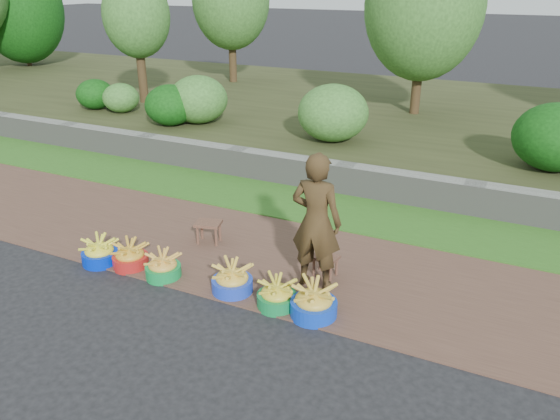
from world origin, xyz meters
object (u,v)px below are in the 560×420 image
at_px(basin_b, 130,256).
at_px(stool_left, 208,226).
at_px(basin_a, 100,252).
at_px(basin_d, 232,280).
at_px(basin_c, 163,267).
at_px(basin_f, 314,302).
at_px(stool_right, 325,260).
at_px(basin_e, 277,295).
at_px(vendor_woman, 316,222).

bearing_deg(basin_b, stool_left, 62.13).
distance_m(basin_a, basin_d, 2.03).
relative_size(basin_c, stool_left, 1.09).
bearing_deg(basin_a, basin_f, 1.88).
xyz_separation_m(basin_a, stool_right, (2.92, 1.01, 0.08)).
distance_m(basin_c, basin_e, 1.64).
height_order(basin_b, stool_left, basin_b).
relative_size(basin_d, basin_f, 0.94).
bearing_deg(basin_d, stool_left, 134.37).
bearing_deg(basin_b, basin_e, -0.11).
bearing_deg(vendor_woman, basin_d, 33.28).
relative_size(basin_a, stool_left, 1.15).
distance_m(basin_c, basin_f, 2.11).
bearing_deg(vendor_woman, basin_f, 110.85).
xyz_separation_m(stool_left, vendor_woman, (1.87, -0.44, 0.62)).
xyz_separation_m(basin_b, vendor_woman, (2.44, 0.63, 0.74)).
relative_size(basin_f, stool_right, 1.57).
relative_size(basin_a, basin_e, 1.02).
relative_size(stool_left, vendor_woman, 0.24).
bearing_deg(basin_d, basin_a, -176.01).
xyz_separation_m(basin_e, vendor_woman, (0.22, 0.63, 0.74)).
distance_m(basin_d, basin_e, 0.65).
xyz_separation_m(basin_c, basin_d, (1.00, 0.08, 0.02)).
relative_size(basin_c, basin_f, 0.85).
bearing_deg(basin_a, stool_right, 19.05).
bearing_deg(basin_e, stool_left, 146.84).
xyz_separation_m(basin_c, stool_left, (-0.00, 1.10, 0.12)).
relative_size(basin_b, vendor_woman, 0.27).
bearing_deg(stool_left, basin_f, -26.69).
height_order(basin_b, basin_c, basin_b).
bearing_deg(basin_c, stool_right, 26.44).
height_order(basin_b, stool_right, basin_b).
distance_m(basin_c, basin_d, 1.00).
height_order(basin_a, basin_b, basin_a).
bearing_deg(stool_right, basin_a, -160.95).
bearing_deg(stool_left, basin_d, -45.63).
bearing_deg(basin_c, stool_left, 90.12).
bearing_deg(vendor_woman, basin_c, 18.79).
distance_m(basin_f, stool_left, 2.37).
height_order(basin_b, vendor_woman, vendor_woman).
bearing_deg(basin_c, vendor_woman, 19.52).
bearing_deg(basin_f, stool_right, 103.31).
relative_size(basin_b, basin_c, 1.03).
bearing_deg(basin_d, stool_right, 43.98).
relative_size(basin_e, basin_f, 0.87).
height_order(basin_c, basin_f, basin_f).
bearing_deg(basin_f, basin_d, 178.04).
height_order(basin_d, stool_right, basin_d).
relative_size(basin_f, stool_left, 1.29).
height_order(basin_e, stool_right, basin_e).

